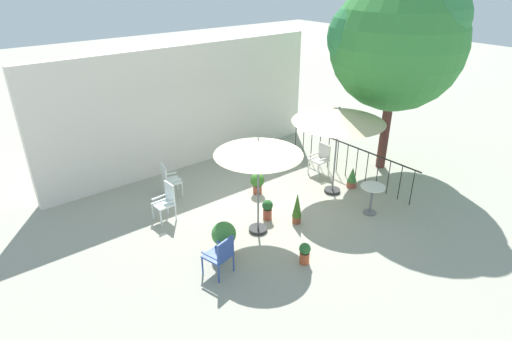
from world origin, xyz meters
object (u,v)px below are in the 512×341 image
patio_umbrella_0 (258,148)px  potted_plant_6 (267,209)px  potted_plant_4 (274,154)px  potted_plant_5 (297,208)px  cafe_table_0 (372,195)px  patio_chair_2 (166,200)px  potted_plant_2 (352,177)px  patio_umbrella_1 (339,116)px  patio_chair_1 (169,178)px  patio_chair_0 (321,157)px  potted_plant_1 (305,253)px  potted_plant_0 (257,182)px  potted_plant_3 (224,236)px  shade_tree (397,42)px  patio_chair_3 (221,254)px

patio_umbrella_0 → potted_plant_6: bearing=27.2°
potted_plant_4 → potted_plant_5: size_ratio=0.55×
cafe_table_0 → patio_chair_2: bearing=144.4°
patio_chair_2 → potted_plant_4: bearing=13.1°
potted_plant_2 → patio_umbrella_1: bearing=167.4°
potted_plant_5 → potted_plant_6: bearing=128.0°
potted_plant_4 → patio_chair_1: bearing=180.0°
patio_chair_0 → potted_plant_4: size_ratio=2.02×
potted_plant_2 → potted_plant_5: bearing=-171.4°
patio_umbrella_1 → patio_chair_2: bearing=159.2°
potted_plant_4 → potted_plant_1: bearing=-123.7°
cafe_table_0 → patio_chair_1: 5.31m
potted_plant_1 → potted_plant_2: size_ratio=0.80×
patio_chair_2 → potted_plant_0: (2.56, -0.36, -0.19)m
cafe_table_0 → potted_plant_3: cafe_table_0 is taller
potted_plant_3 → potted_plant_4: bearing=36.9°
shade_tree → potted_plant_6: size_ratio=10.66×
patio_chair_0 → potted_plant_6: (-2.92, -1.00, -0.23)m
potted_plant_1 → potted_plant_6: potted_plant_6 is taller
patio_chair_3 → patio_chair_2: bearing=86.7°
patio_umbrella_1 → patio_chair_1: size_ratio=2.66×
patio_chair_2 → patio_umbrella_0: bearing=-51.9°
potted_plant_5 → patio_umbrella_1: bearing=15.7°
patio_chair_3 → potted_plant_6: (2.07, 1.02, -0.22)m
patio_umbrella_0 → potted_plant_4: 4.48m
patio_chair_1 → patio_chair_2: patio_chair_2 is taller
potted_plant_3 → potted_plant_5: bearing=-3.0°
shade_tree → potted_plant_1: size_ratio=11.52×
potted_plant_2 → patio_chair_1: bearing=147.0°
patio_umbrella_0 → patio_chair_3: 2.37m
patio_chair_3 → potted_plant_1: size_ratio=1.83×
patio_umbrella_0 → potted_plant_4: (2.92, 2.82, -1.89)m
patio_umbrella_1 → potted_plant_2: 2.01m
cafe_table_0 → potted_plant_6: 2.63m
patio_chair_2 → potted_plant_4: size_ratio=2.14×
potted_plant_0 → cafe_table_0: bearing=-58.8°
shade_tree → patio_chair_1: 7.29m
patio_umbrella_0 → potted_plant_2: (3.44, 0.06, -1.82)m
patio_umbrella_1 → potted_plant_1: patio_umbrella_1 is taller
potted_plant_2 → shade_tree: bearing=11.5°
cafe_table_0 → potted_plant_0: cafe_table_0 is taller
patio_umbrella_0 → potted_plant_0: 2.56m
cafe_table_0 → potted_plant_6: bearing=147.5°
patio_chair_2 → cafe_table_0: bearing=-35.6°
patio_chair_0 → potted_plant_0: 2.30m
shade_tree → potted_plant_3: bearing=-174.3°
shade_tree → potted_plant_4: size_ratio=12.46×
patio_chair_0 → potted_plant_6: 3.10m
patio_umbrella_1 → potted_plant_0: size_ratio=4.17×
potted_plant_3 → potted_plant_0: bearing=36.3°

